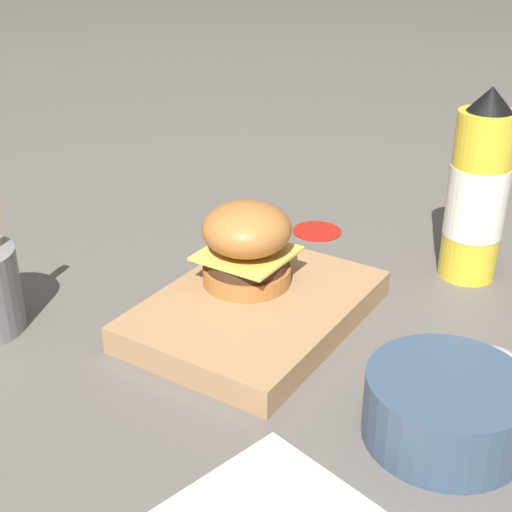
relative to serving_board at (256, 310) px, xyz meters
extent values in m
plane|color=#5B5651|center=(0.05, 0.01, -0.01)|extent=(6.00, 6.00, 0.00)
cube|color=#A37A51|center=(0.00, 0.00, 0.00)|extent=(0.27, 0.19, 0.03)
cylinder|color=#AD6B33|center=(0.02, 0.03, 0.02)|extent=(0.10, 0.10, 0.02)
cylinder|color=#422819|center=(0.02, 0.03, 0.04)|extent=(0.09, 0.09, 0.01)
cube|color=#EAC656|center=(0.02, 0.03, 0.05)|extent=(0.09, 0.09, 0.00)
ellipsoid|color=#AD6B33|center=(0.02, 0.03, 0.08)|extent=(0.10, 0.10, 0.06)
cylinder|color=yellow|center=(0.23, -0.16, 0.09)|extent=(0.07, 0.07, 0.20)
cylinder|color=white|center=(0.23, -0.16, 0.08)|extent=(0.07, 0.07, 0.09)
cone|color=black|center=(0.23, -0.16, 0.20)|extent=(0.05, 0.05, 0.03)
cylinder|color=#384C66|center=(-0.07, -0.23, 0.02)|extent=(0.14, 0.14, 0.06)
cylinder|color=beige|center=(-0.07, -0.23, 0.04)|extent=(0.11, 0.11, 0.01)
ellipsoid|color=#B2B2B7|center=(0.06, -0.24, -0.01)|extent=(0.04, 0.05, 0.01)
cylinder|color=#B21E14|center=(0.24, 0.06, -0.01)|extent=(0.07, 0.07, 0.00)
camera|label=1|loc=(-0.56, -0.36, 0.39)|focal=50.00mm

